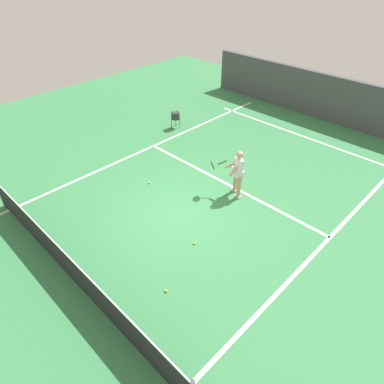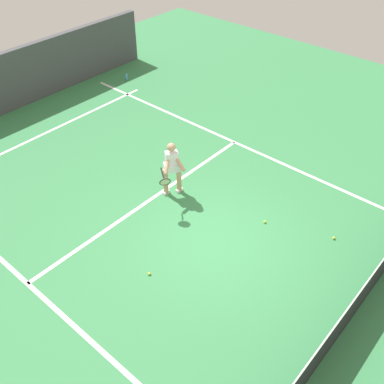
# 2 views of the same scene
# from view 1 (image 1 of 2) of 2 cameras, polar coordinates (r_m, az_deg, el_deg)

# --- Properties ---
(ground_plane) EXTENTS (24.81, 24.81, 0.00)m
(ground_plane) POSITION_cam_1_polar(r_m,az_deg,el_deg) (10.14, -2.29, -3.50)
(ground_plane) COLOR #38844C
(court_back_wall) EXTENTS (12.38, 0.24, 1.96)m
(court_back_wall) POSITION_cam_1_polar(r_m,az_deg,el_deg) (16.56, 22.26, 14.18)
(court_back_wall) COLOR #47474C
(court_back_wall) RESTS_ON ground
(baseline_marking) EXTENTS (8.38, 0.10, 0.01)m
(baseline_marking) POSITION_cam_1_polar(r_m,az_deg,el_deg) (15.06, 17.76, 8.95)
(baseline_marking) COLOR white
(baseline_marking) RESTS_ON ground
(service_line_marking) EXTENTS (7.38, 0.10, 0.01)m
(service_line_marking) POSITION_cam_1_polar(r_m,az_deg,el_deg) (11.42, 5.62, 1.48)
(service_line_marking) COLOR white
(service_line_marking) RESTS_ON ground
(sideline_left_marking) EXTENTS (0.10, 17.08, 0.01)m
(sideline_left_marking) POSITION_cam_1_polar(r_m,az_deg,el_deg) (8.60, 15.51, -14.45)
(sideline_left_marking) COLOR white
(sideline_left_marking) RESTS_ON ground
(sideline_right_marking) EXTENTS (0.10, 17.08, 0.01)m
(sideline_right_marking) POSITION_cam_1_polar(r_m,az_deg,el_deg) (12.61, -13.96, 4.15)
(sideline_right_marking) COLOR white
(sideline_right_marking) RESTS_ON ground
(court_net) EXTENTS (8.06, 0.08, 0.98)m
(court_net) POSITION_cam_1_polar(r_m,az_deg,el_deg) (8.52, -19.85, -11.55)
(court_net) COLOR #4C4C51
(court_net) RESTS_ON ground
(tennis_player) EXTENTS (1.08, 0.77, 1.55)m
(tennis_player) POSITION_cam_1_polar(r_m,az_deg,el_deg) (10.48, 7.54, 3.38)
(tennis_player) COLOR tan
(tennis_player) RESTS_ON ground
(tennis_ball_near) EXTENTS (0.07, 0.07, 0.07)m
(tennis_ball_near) POSITION_cam_1_polar(r_m,az_deg,el_deg) (11.43, -7.15, 1.55)
(tennis_ball_near) COLOR #D1E533
(tennis_ball_near) RESTS_ON ground
(tennis_ball_mid) EXTENTS (0.07, 0.07, 0.07)m
(tennis_ball_mid) POSITION_cam_1_polar(r_m,az_deg,el_deg) (8.15, -4.35, -16.12)
(tennis_ball_mid) COLOR #D1E533
(tennis_ball_mid) RESTS_ON ground
(tennis_ball_far) EXTENTS (0.07, 0.07, 0.07)m
(tennis_ball_far) POSITION_cam_1_polar(r_m,az_deg,el_deg) (9.15, 0.43, -8.56)
(tennis_ball_far) COLOR #D1E533
(tennis_ball_far) RESTS_ON ground
(ball_hopper) EXTENTS (0.36, 0.36, 0.74)m
(ball_hopper) POSITION_cam_1_polar(r_m,az_deg,el_deg) (14.85, -2.79, 12.60)
(ball_hopper) COLOR #333338
(ball_hopper) RESTS_ON ground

